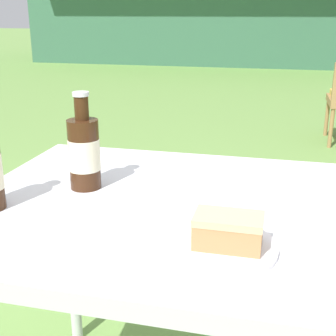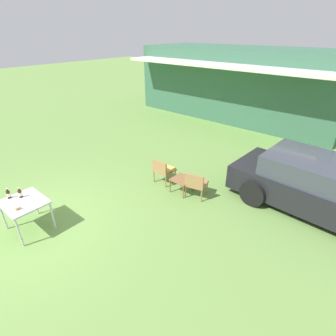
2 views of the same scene
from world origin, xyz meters
The scene contains 4 objects.
patio_table centered at (0.00, 0.00, 0.68)m, with size 0.92×0.80×0.75m.
cake_on_plate centered at (0.17, -0.20, 0.77)m, with size 0.25×0.25×0.07m.
cola_bottle_near centered at (-0.20, 0.04, 0.84)m, with size 0.08×0.08×0.24m.
fork centered at (0.09, -0.22, 0.75)m, with size 0.19×0.03×0.01m.
Camera 1 is at (0.27, -0.99, 1.18)m, focal length 50.00 mm.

